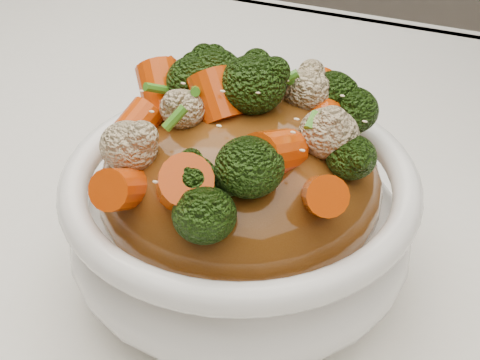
% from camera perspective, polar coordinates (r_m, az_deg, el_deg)
% --- Properties ---
extents(tablecloth, '(1.20, 0.80, 0.04)m').
position_cam_1_polar(tablecloth, '(0.46, -2.85, -6.78)').
color(tablecloth, white).
rests_on(tablecloth, dining_table).
extents(bowl, '(0.24, 0.24, 0.08)m').
position_cam_1_polar(bowl, '(0.39, 0.00, -3.53)').
color(bowl, white).
rests_on(bowl, tablecloth).
extents(sauce_base, '(0.19, 0.19, 0.09)m').
position_cam_1_polar(sauce_base, '(0.38, 0.00, -0.34)').
color(sauce_base, '#5E3210').
rests_on(sauce_base, bowl).
extents(carrots, '(0.19, 0.19, 0.05)m').
position_cam_1_polar(carrots, '(0.35, 0.00, 7.36)').
color(carrots, '#D14206').
rests_on(carrots, sauce_base).
extents(broccoli, '(0.19, 0.19, 0.04)m').
position_cam_1_polar(broccoli, '(0.35, 0.00, 7.23)').
color(broccoli, black).
rests_on(broccoli, sauce_base).
extents(cauliflower, '(0.19, 0.19, 0.03)m').
position_cam_1_polar(cauliflower, '(0.35, 0.00, 6.96)').
color(cauliflower, beige).
rests_on(cauliflower, sauce_base).
extents(scallions, '(0.14, 0.14, 0.02)m').
position_cam_1_polar(scallions, '(0.34, 0.00, 7.50)').
color(scallions, '#3E891F').
rests_on(scallions, sauce_base).
extents(sesame_seeds, '(0.17, 0.17, 0.01)m').
position_cam_1_polar(sesame_seeds, '(0.34, 0.00, 7.50)').
color(sesame_seeds, beige).
rests_on(sesame_seeds, sauce_base).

